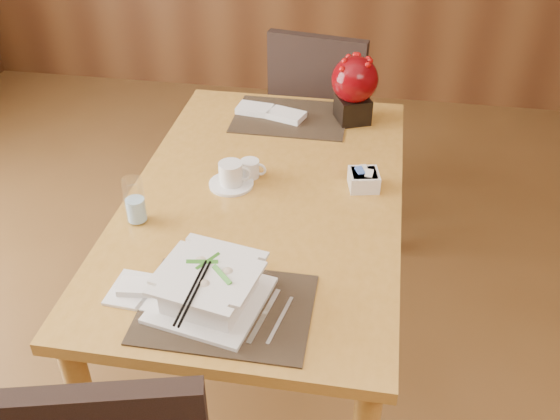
% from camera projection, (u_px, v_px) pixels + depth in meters
% --- Properties ---
extents(dining_table, '(0.90, 1.50, 0.75)m').
position_uv_depth(dining_table, '(265.00, 217.00, 2.13)').
color(dining_table, '#BA8333').
rests_on(dining_table, ground).
extents(placemat_near, '(0.45, 0.33, 0.01)m').
position_uv_depth(placemat_near, '(226.00, 308.00, 1.63)').
color(placemat_near, black).
rests_on(placemat_near, dining_table).
extents(placemat_far, '(0.45, 0.33, 0.01)m').
position_uv_depth(placemat_far, '(290.00, 117.00, 2.51)').
color(placemat_far, black).
rests_on(placemat_far, dining_table).
extents(soup_setting, '(0.32, 0.32, 0.11)m').
position_uv_depth(soup_setting, '(210.00, 288.00, 1.62)').
color(soup_setting, white).
rests_on(soup_setting, dining_table).
extents(coffee_cup, '(0.15, 0.15, 0.09)m').
position_uv_depth(coffee_cup, '(231.00, 176.00, 2.10)').
color(coffee_cup, white).
rests_on(coffee_cup, dining_table).
extents(water_glass, '(0.07, 0.07, 0.15)m').
position_uv_depth(water_glass, '(135.00, 201.00, 1.91)').
color(water_glass, silver).
rests_on(water_glass, dining_table).
extents(creamer_jug, '(0.09, 0.09, 0.06)m').
position_uv_depth(creamer_jug, '(250.00, 169.00, 2.15)').
color(creamer_jug, white).
rests_on(creamer_jug, dining_table).
extents(sugar_caddy, '(0.12, 0.12, 0.06)m').
position_uv_depth(sugar_caddy, '(364.00, 180.00, 2.09)').
color(sugar_caddy, white).
rests_on(sugar_caddy, dining_table).
extents(berry_decor, '(0.18, 0.18, 0.27)m').
position_uv_depth(berry_decor, '(354.00, 86.00, 2.41)').
color(berry_decor, black).
rests_on(berry_decor, dining_table).
extents(napkins_far, '(0.30, 0.16, 0.03)m').
position_uv_depth(napkins_far, '(273.00, 113.00, 2.52)').
color(napkins_far, white).
rests_on(napkins_far, dining_table).
extents(bread_plate, '(0.15, 0.15, 0.01)m').
position_uv_depth(bread_plate, '(137.00, 291.00, 1.69)').
color(bread_plate, white).
rests_on(bread_plate, dining_table).
extents(far_chair, '(0.53, 0.53, 0.98)m').
position_uv_depth(far_chair, '(322.00, 115.00, 2.96)').
color(far_chair, black).
rests_on(far_chair, ground).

